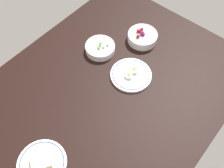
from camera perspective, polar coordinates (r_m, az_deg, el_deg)
dining_table at (r=144.94cm, az=0.00°, el=-0.86°), size 140.31×112.79×4.00cm
plate_eggs at (r=146.43cm, az=4.08°, el=2.01°), size 22.67×22.67×4.88cm
bowl_peas at (r=156.41cm, az=-2.55°, el=7.74°), size 17.35×17.35×5.56cm
bowl_berries at (r=162.30cm, az=6.50°, el=10.01°), size 17.72×17.72×7.11cm
plate_sandwich at (r=128.61cm, az=-14.78°, el=-16.03°), size 22.55×22.55×4.34cm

